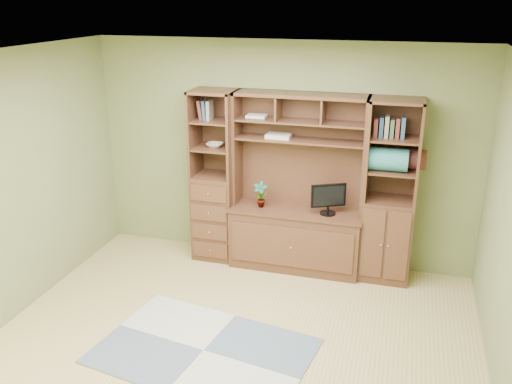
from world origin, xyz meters
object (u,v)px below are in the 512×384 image
(center_hutch, at_px, (297,185))
(right_tower, at_px, (390,193))
(monitor, at_px, (329,194))
(left_tower, at_px, (215,177))

(center_hutch, height_order, right_tower, same)
(center_hutch, relative_size, monitor, 4.19)
(center_hutch, height_order, left_tower, same)
(right_tower, bearing_deg, center_hutch, -177.77)
(right_tower, relative_size, monitor, 4.19)
(left_tower, relative_size, right_tower, 1.00)
(center_hutch, bearing_deg, right_tower, 2.23)
(right_tower, bearing_deg, left_tower, 180.00)
(left_tower, relative_size, monitor, 4.19)
(center_hutch, distance_m, right_tower, 1.03)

